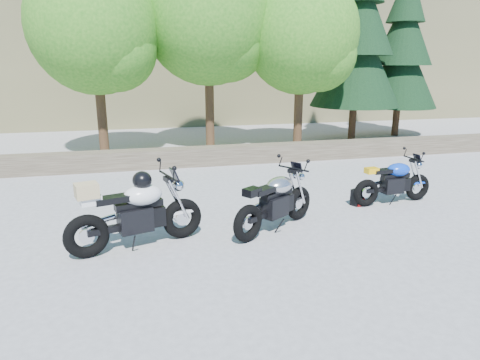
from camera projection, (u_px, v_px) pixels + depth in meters
name	position (u px, v px, depth m)	size (l,w,h in m)	color
ground	(243.00, 242.00, 6.77)	(90.00, 90.00, 0.00)	gray
stone_wall	(195.00, 157.00, 11.86)	(22.00, 0.55, 0.50)	#493F31
tree_decid_left	(98.00, 31.00, 11.97)	(3.67, 3.67, 5.62)	#382314
tree_decid_mid	(212.00, 20.00, 12.99)	(4.08, 4.08, 6.24)	#382314
tree_decid_right	(305.00, 38.00, 13.20)	(3.54, 3.54, 5.41)	#382314
conifer_near	(358.00, 36.00, 14.91)	(3.17, 3.17, 7.06)	#382314
conifer_far	(403.00, 49.00, 16.08)	(2.82, 2.82, 6.27)	#382314
silver_bike	(276.00, 202.00, 7.19)	(1.74, 1.23, 1.00)	black
white_bike	(135.00, 211.00, 6.45)	(2.10, 0.86, 1.19)	black
blue_bike	(394.00, 182.00, 8.58)	(1.80, 0.57, 0.90)	black
backpack	(358.00, 197.00, 8.53)	(0.29, 0.28, 0.33)	black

